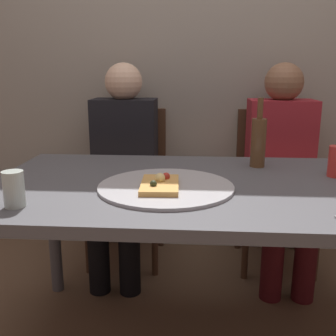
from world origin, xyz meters
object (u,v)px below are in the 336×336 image
at_px(dining_table, 206,200).
at_px(guest_in_beanie, 282,162).
at_px(chair_left, 128,174).
at_px(wine_bottle, 258,141).
at_px(guest_in_sweater, 123,159).
at_px(pizza_slice_last, 160,184).
at_px(tumbler_near, 14,189).
at_px(chair_right, 275,177).
at_px(pizza_tray, 166,187).

height_order(dining_table, guest_in_beanie, guest_in_beanie).
bearing_deg(chair_left, wine_bottle, 139.03).
height_order(dining_table, guest_in_sweater, guest_in_sweater).
height_order(pizza_slice_last, guest_in_sweater, guest_in_sweater).
xyz_separation_m(chair_left, guest_in_sweater, (-0.00, -0.15, 0.13)).
xyz_separation_m(dining_table, tumbler_near, (-0.60, -0.31, 0.13)).
relative_size(dining_table, wine_bottle, 5.51).
xyz_separation_m(tumbler_near, guest_in_sweater, (0.14, 1.01, -0.14)).
bearing_deg(chair_left, chair_right, -180.00).
bearing_deg(pizza_slice_last, pizza_tray, 53.74).
bearing_deg(chair_right, wine_bottle, 71.00).
relative_size(tumbler_near, guest_in_beanie, 0.10).
relative_size(pizza_tray, guest_in_beanie, 0.41).
distance_m(dining_table, chair_right, 0.97).
bearing_deg(chair_right, dining_table, 63.41).
bearing_deg(wine_bottle, chair_left, 139.03).
distance_m(tumbler_near, chair_left, 1.20).
distance_m(wine_bottle, guest_in_sweater, 0.83).
bearing_deg(dining_table, chair_left, 117.87).
bearing_deg(tumbler_near, dining_table, 27.46).
xyz_separation_m(guest_in_sweater, guest_in_beanie, (0.88, 0.00, 0.00)).
bearing_deg(guest_in_beanie, guest_in_sweater, 0.00).
xyz_separation_m(wine_bottle, guest_in_beanie, (0.20, 0.44, -0.19)).
height_order(wine_bottle, guest_in_sweater, guest_in_sweater).
relative_size(dining_table, pizza_tray, 3.38).
bearing_deg(guest_in_sweater, tumbler_near, 81.89).
relative_size(wine_bottle, tumbler_near, 2.63).
bearing_deg(guest_in_sweater, dining_table, 122.72).
xyz_separation_m(chair_left, guest_in_beanie, (0.88, -0.15, 0.13)).
bearing_deg(chair_right, pizza_slice_last, 58.47).
distance_m(chair_left, chair_right, 0.88).
height_order(chair_right, guest_in_sweater, guest_in_sweater).
bearing_deg(tumbler_near, pizza_slice_last, 24.66).
relative_size(pizza_slice_last, wine_bottle, 0.76).
bearing_deg(guest_in_beanie, pizza_slice_last, 53.97).
distance_m(wine_bottle, guest_in_beanie, 0.52).
xyz_separation_m(wine_bottle, chair_left, (-0.68, 0.59, -0.32)).
bearing_deg(chair_left, dining_table, 117.87).
bearing_deg(chair_right, pizza_tray, 58.61).
bearing_deg(chair_left, guest_in_beanie, 170.23).
bearing_deg(pizza_slice_last, dining_table, 34.13).
bearing_deg(pizza_tray, pizza_slice_last, -126.26).
relative_size(dining_table, pizza_slice_last, 7.26).
bearing_deg(pizza_tray, chair_right, 58.61).
relative_size(chair_right, guest_in_beanie, 0.77).
height_order(chair_left, chair_right, same).
relative_size(chair_left, guest_in_sweater, 0.77).
height_order(dining_table, wine_bottle, wine_bottle).
distance_m(chair_right, guest_in_sweater, 0.90).
xyz_separation_m(pizza_slice_last, guest_in_beanie, (0.59, 0.81, -0.10)).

